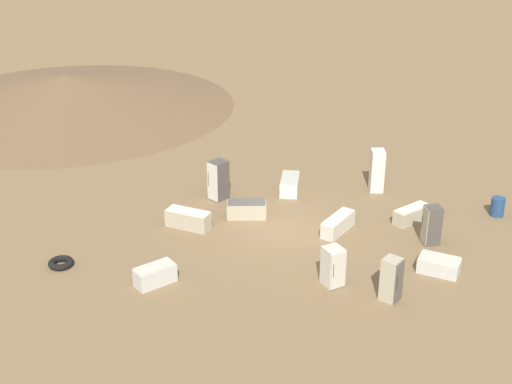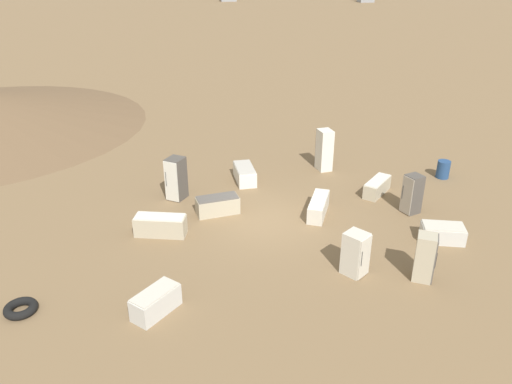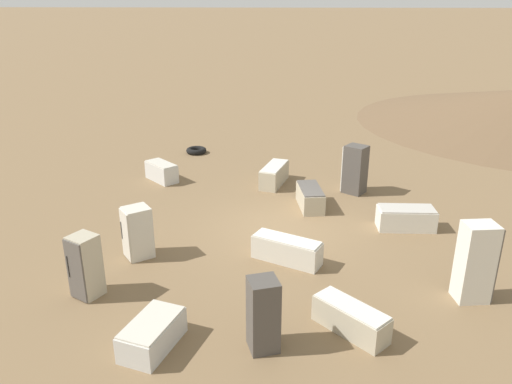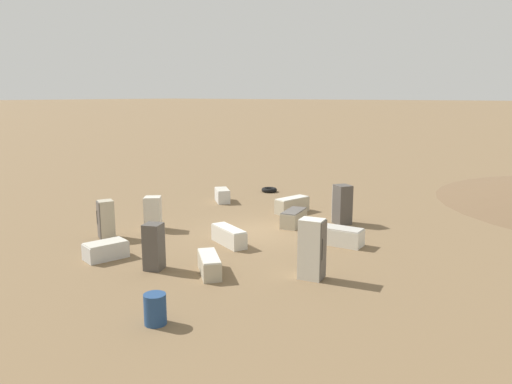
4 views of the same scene
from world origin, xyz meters
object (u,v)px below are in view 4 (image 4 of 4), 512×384
object	(u,v)px
discarded_fridge_9	(292,205)
scrap_tire	(269,190)
discarded_fridge_1	(312,249)
discarded_fridge_8	(153,213)
discarded_fridge_3	(106,219)
discarded_fridge_4	(222,195)
discarded_fridge_2	(340,236)
discarded_fridge_5	(294,218)
discarded_fridge_11	(106,250)
discarded_fridge_0	(229,236)
discarded_fridge_6	(154,247)
discarded_fridge_10	(209,265)
rusty_barrel	(155,309)
discarded_fridge_7	(342,204)

from	to	relation	value
discarded_fridge_9	scrap_tire	size ratio (longest dim) A/B	2.07
discarded_fridge_1	discarded_fridge_8	bearing A→B (deg)	-108.48
discarded_fridge_3	discarded_fridge_4	xyz separation A→B (m)	(-0.54, 7.99, -0.41)
discarded_fridge_2	discarded_fridge_4	world-z (taller)	discarded_fridge_4
discarded_fridge_1	discarded_fridge_4	distance (m)	11.85
discarded_fridge_5	discarded_fridge_11	size ratio (longest dim) A/B	1.09
discarded_fridge_0	discarded_fridge_6	world-z (taller)	discarded_fridge_6
discarded_fridge_3	scrap_tire	bearing A→B (deg)	-63.33
discarded_fridge_5	discarded_fridge_8	bearing A→B (deg)	-150.36
discarded_fridge_3	scrap_tire	distance (m)	11.75
discarded_fridge_4	discarded_fridge_10	world-z (taller)	discarded_fridge_4
discarded_fridge_3	discarded_fridge_11	xyz separation A→B (m)	(2.06, -1.66, -0.47)
discarded_fridge_0	discarded_fridge_9	world-z (taller)	discarded_fridge_9
discarded_fridge_0	discarded_fridge_1	world-z (taller)	discarded_fridge_1
discarded_fridge_8	rusty_barrel	world-z (taller)	discarded_fridge_8
rusty_barrel	discarded_fridge_1	bearing A→B (deg)	71.83
discarded_fridge_8	discarded_fridge_11	size ratio (longest dim) A/B	0.90
discarded_fridge_6	discarded_fridge_11	size ratio (longest dim) A/B	0.97
discarded_fridge_6	discarded_fridge_10	world-z (taller)	discarded_fridge_6
discarded_fridge_10	discarded_fridge_6	bearing A→B (deg)	-26.55
discarded_fridge_10	discarded_fridge_11	distance (m)	4.05
scrap_tire	discarded_fridge_3	bearing A→B (deg)	-89.89
discarded_fridge_6	discarded_fridge_2	bearing A→B (deg)	36.78
discarded_fridge_6	discarded_fridge_5	bearing A→B (deg)	62.11
discarded_fridge_2	discarded_fridge_10	xyz separation A→B (m)	(-2.02, -5.30, -0.02)
discarded_fridge_9	scrap_tire	xyz separation A→B (m)	(-3.80, 3.70, -0.25)
discarded_fridge_4	discarded_fridge_1	bearing A→B (deg)	-85.05
discarded_fridge_2	discarded_fridge_1	bearing A→B (deg)	-171.28
discarded_fridge_1	scrap_tire	world-z (taller)	discarded_fridge_1
discarded_fridge_4	discarded_fridge_5	xyz separation A→B (m)	(5.67, -2.07, -0.00)
discarded_fridge_10	rusty_barrel	size ratio (longest dim) A/B	2.05
discarded_fridge_8	discarded_fridge_5	bearing A→B (deg)	-88.08
discarded_fridge_4	discarded_fridge_2	bearing A→B (deg)	-69.50
discarded_fridge_6	discarded_fridge_8	world-z (taller)	discarded_fridge_6
discarded_fridge_1	discarded_fridge_4	size ratio (longest dim) A/B	1.29
discarded_fridge_6	discarded_fridge_8	distance (m)	5.02
discarded_fridge_0	discarded_fridge_4	world-z (taller)	discarded_fridge_4
discarded_fridge_3	discarded_fridge_11	bearing A→B (deg)	167.68
discarded_fridge_7	scrap_tire	size ratio (longest dim) A/B	1.90
discarded_fridge_1	discarded_fridge_11	xyz separation A→B (m)	(-6.80, -2.46, -0.65)
discarded_fridge_8	rusty_barrel	distance (m)	9.10
discarded_fridge_4	discarded_fridge_8	xyz separation A→B (m)	(1.10, -6.01, 0.36)
discarded_fridge_11	discarded_fridge_0	bearing A→B (deg)	71.63
discarded_fridge_2	rusty_barrel	size ratio (longest dim) A/B	2.20
discarded_fridge_5	scrap_tire	world-z (taller)	discarded_fridge_5
discarded_fridge_2	discarded_fridge_7	bearing A→B (deg)	20.72
discarded_fridge_3	discarded_fridge_9	distance (m)	8.88
discarded_fridge_6	discarded_fridge_9	bearing A→B (deg)	71.82
discarded_fridge_1	discarded_fridge_9	size ratio (longest dim) A/B	1.00
discarded_fridge_2	discarded_fridge_10	bearing A→B (deg)	155.28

